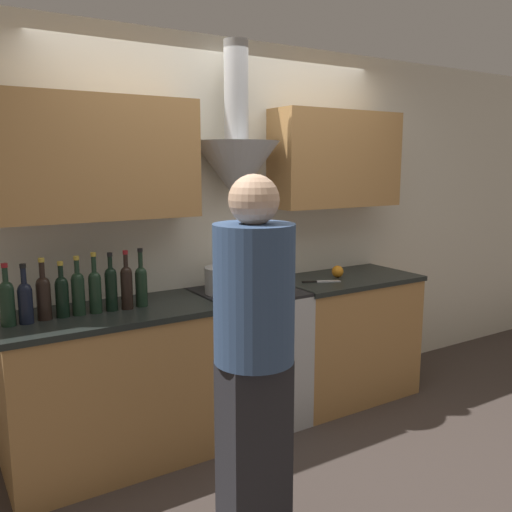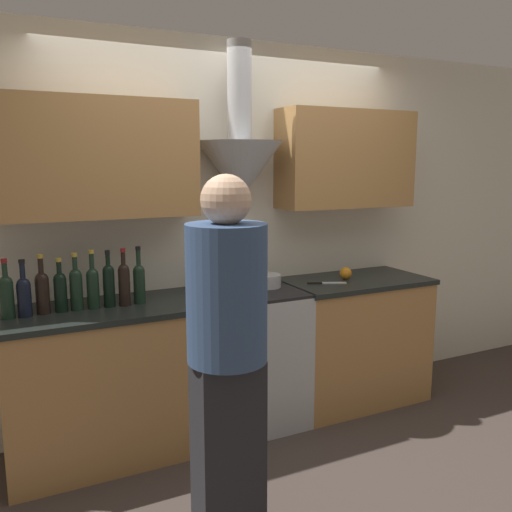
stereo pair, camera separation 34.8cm
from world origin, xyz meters
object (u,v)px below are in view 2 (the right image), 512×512
(wine_bottle_2, at_px, (42,290))
(wine_bottle_7, at_px, (124,282))
(wine_bottle_0, at_px, (7,294))
(wine_bottle_8, at_px, (139,281))
(person_foreground_left, at_px, (227,351))
(wine_bottle_1, at_px, (24,294))
(wine_bottle_3, at_px, (60,290))
(wine_bottle_4, at_px, (76,287))
(wine_bottle_5, at_px, (93,285))
(stock_pot, at_px, (226,279))
(orange_fruit, at_px, (346,273))
(stove_range, at_px, (249,357))
(wine_bottle_6, at_px, (109,283))
(mixing_bowl, at_px, (266,281))

(wine_bottle_2, relative_size, wine_bottle_7, 0.98)
(wine_bottle_0, height_order, wine_bottle_2, wine_bottle_2)
(wine_bottle_8, bearing_deg, person_foreground_left, -84.06)
(wine_bottle_1, height_order, wine_bottle_3, wine_bottle_1)
(wine_bottle_2, xyz_separation_m, wine_bottle_4, (0.18, -0.00, 0.00))
(wine_bottle_3, distance_m, wine_bottle_5, 0.18)
(stock_pot, xyz_separation_m, orange_fruit, (0.94, -0.02, -0.04))
(wine_bottle_5, bearing_deg, wine_bottle_7, -4.89)
(stove_range, height_order, wine_bottle_4, wine_bottle_4)
(wine_bottle_6, relative_size, wine_bottle_7, 0.98)
(wine_bottle_3, distance_m, wine_bottle_8, 0.45)
(orange_fruit, bearing_deg, wine_bottle_7, -178.99)
(wine_bottle_3, distance_m, wine_bottle_6, 0.27)
(wine_bottle_3, bearing_deg, wine_bottle_7, -3.85)
(stove_range, distance_m, orange_fruit, 0.94)
(wine_bottle_4, relative_size, wine_bottle_6, 0.99)
(stove_range, height_order, person_foreground_left, person_foreground_left)
(stove_range, distance_m, wine_bottle_0, 1.58)
(stove_range, relative_size, wine_bottle_2, 2.74)
(wine_bottle_1, xyz_separation_m, mixing_bowl, (1.53, 0.06, -0.08))
(wine_bottle_4, distance_m, wine_bottle_8, 0.37)
(wine_bottle_0, height_order, wine_bottle_3, wine_bottle_0)
(wine_bottle_6, bearing_deg, wine_bottle_8, 0.99)
(wine_bottle_5, height_order, orange_fruit, wine_bottle_5)
(wine_bottle_0, height_order, person_foreground_left, person_foreground_left)
(wine_bottle_2, relative_size, stock_pot, 1.24)
(wine_bottle_4, xyz_separation_m, orange_fruit, (1.89, 0.01, -0.09))
(wine_bottle_2, relative_size, wine_bottle_8, 0.98)
(wine_bottle_2, height_order, wine_bottle_4, wine_bottle_2)
(wine_bottle_7, bearing_deg, wine_bottle_0, 179.40)
(wine_bottle_4, xyz_separation_m, wine_bottle_6, (0.18, -0.01, 0.00))
(mixing_bowl, bearing_deg, wine_bottle_4, -178.08)
(person_foreground_left, bearing_deg, wine_bottle_1, 125.21)
(wine_bottle_5, height_order, wine_bottle_6, wine_bottle_5)
(wine_bottle_3, bearing_deg, wine_bottle_6, -2.54)
(wine_bottle_8, xyz_separation_m, person_foreground_left, (0.11, -1.08, -0.11))
(wine_bottle_0, bearing_deg, wine_bottle_3, 3.56)
(wine_bottle_3, xyz_separation_m, wine_bottle_8, (0.45, -0.01, 0.01))
(orange_fruit, bearing_deg, wine_bottle_1, -179.34)
(wine_bottle_4, height_order, wine_bottle_7, wine_bottle_7)
(wine_bottle_1, relative_size, orange_fruit, 3.65)
(mixing_bowl, bearing_deg, wine_bottle_1, -177.75)
(wine_bottle_3, height_order, wine_bottle_5, wine_bottle_5)
(wine_bottle_6, relative_size, orange_fruit, 3.84)
(wine_bottle_8, bearing_deg, mixing_bowl, 3.12)
(wine_bottle_0, bearing_deg, stock_pot, 1.67)
(wine_bottle_1, height_order, stock_pot, wine_bottle_1)
(wine_bottle_4, xyz_separation_m, wine_bottle_7, (0.27, -0.02, 0.01))
(stove_range, height_order, wine_bottle_1, wine_bottle_1)
(wine_bottle_1, bearing_deg, stock_pot, 1.94)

